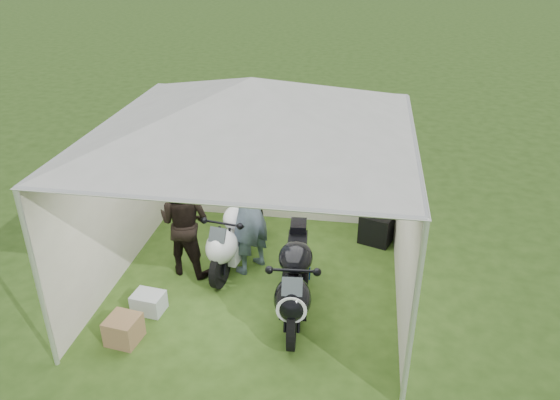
# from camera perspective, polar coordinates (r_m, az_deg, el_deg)

# --- Properties ---
(ground) EXTENTS (80.00, 80.00, 0.00)m
(ground) POSITION_cam_1_polar(r_m,az_deg,el_deg) (8.03, -2.48, -8.56)
(ground) COLOR #2C4915
(ground) RESTS_ON ground
(canopy_tent) EXTENTS (5.66, 5.66, 3.00)m
(canopy_tent) POSITION_cam_1_polar(r_m,az_deg,el_deg) (6.90, -2.85, 9.34)
(canopy_tent) COLOR silver
(canopy_tent) RESTS_ON ground
(motorcycle_white) EXTENTS (0.61, 1.92, 0.95)m
(motorcycle_white) POSITION_cam_1_polar(r_m,az_deg,el_deg) (8.15, -4.76, -3.60)
(motorcycle_white) COLOR black
(motorcycle_white) RESTS_ON ground
(motorcycle_black) EXTENTS (0.55, 2.03, 1.00)m
(motorcycle_black) POSITION_cam_1_polar(r_m,az_deg,el_deg) (7.10, 1.55, -8.33)
(motorcycle_black) COLOR black
(motorcycle_black) RESTS_ON ground
(paddock_stand) EXTENTS (0.38, 0.26, 0.28)m
(paddock_stand) POSITION_cam_1_polar(r_m,az_deg,el_deg) (8.10, 1.88, -7.03)
(paddock_stand) COLOR #0822AD
(paddock_stand) RESTS_ON ground
(person_dark_jacket) EXTENTS (0.91, 0.78, 1.65)m
(person_dark_jacket) POSITION_cam_1_polar(r_m,az_deg,el_deg) (7.98, -9.94, -2.26)
(person_dark_jacket) COLOR black
(person_dark_jacket) RESTS_ON ground
(person_blue_jacket) EXTENTS (0.77, 0.85, 1.95)m
(person_blue_jacket) POSITION_cam_1_polar(r_m,az_deg,el_deg) (7.84, -3.27, -1.17)
(person_blue_jacket) COLOR slate
(person_blue_jacket) RESTS_ON ground
(equipment_box) EXTENTS (0.59, 0.53, 0.49)m
(equipment_box) POSITION_cam_1_polar(r_m,az_deg,el_deg) (8.99, 10.03, -2.96)
(equipment_box) COLOR black
(equipment_box) RESTS_ON ground
(crate_0) EXTENTS (0.44, 0.36, 0.27)m
(crate_0) POSITION_cam_1_polar(r_m,az_deg,el_deg) (7.62, -13.56, -10.36)
(crate_0) COLOR silver
(crate_0) RESTS_ON ground
(crate_1) EXTENTS (0.43, 0.43, 0.34)m
(crate_1) POSITION_cam_1_polar(r_m,az_deg,el_deg) (7.19, -16.02, -12.87)
(crate_1) COLOR olive
(crate_1) RESTS_ON ground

